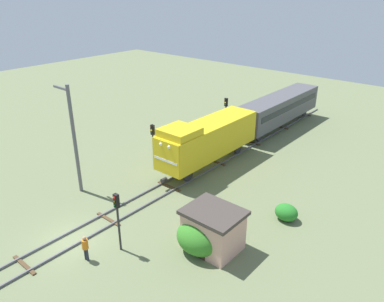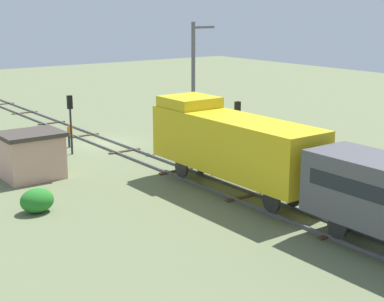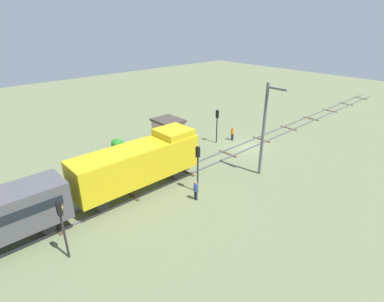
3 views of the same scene
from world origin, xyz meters
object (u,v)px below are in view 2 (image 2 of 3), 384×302
locomotive (231,142)px  traffic_signal_mid (237,122)px  traffic_signal_near (70,114)px  worker_by_signal (257,154)px  relay_hut (32,155)px  worker_near_track (70,133)px  catenary_mast (194,81)px

locomotive → traffic_signal_mid: locomotive is taller
traffic_signal_near → worker_by_signal: 12.85m
traffic_signal_near → traffic_signal_mid: bearing=125.1°
worker_by_signal → relay_hut: 13.36m
worker_near_track → catenary_mast: (-7.46, 4.69, 3.62)m
traffic_signal_near → traffic_signal_mid: traffic_signal_mid is taller
traffic_signal_mid → worker_by_signal: bearing=129.6°
worker_near_track → catenary_mast: size_ratio=0.19×
locomotive → worker_near_track: size_ratio=6.82×
worker_near_track → relay_hut: bearing=10.8°
worker_by_signal → relay_hut: size_ratio=0.49×
traffic_signal_near → traffic_signal_mid: 11.47m
relay_hut → traffic_signal_mid: bearing=153.3°
locomotive → worker_near_track: 15.07m
worker_by_signal → locomotive: bearing=-105.3°
worker_near_track → catenary_mast: 9.52m
locomotive → worker_by_signal: bearing=-149.6°
traffic_signal_near → catenary_mast: (-8.26, 2.73, 1.82)m
catenary_mast → relay_hut: bearing=5.4°
traffic_signal_mid → worker_by_signal: traffic_signal_mid is taller
locomotive → traffic_signal_mid: bearing=-134.7°
traffic_signal_mid → worker_near_track: size_ratio=2.46×
traffic_signal_mid → relay_hut: 12.29m
traffic_signal_mid → relay_hut: traffic_signal_mid is taller
locomotive → traffic_signal_near: bearing=-76.0°
locomotive → worker_by_signal: locomotive is taller
traffic_signal_mid → traffic_signal_near: bearing=-54.9°
worker_by_signal → catenary_mast: size_ratio=0.19×
traffic_signal_mid → relay_hut: size_ratio=1.19×
catenary_mast → locomotive: bearing=63.4°
traffic_signal_near → worker_by_signal: traffic_signal_near is taller
worker_by_signal → traffic_signal_near: bearing=169.8°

